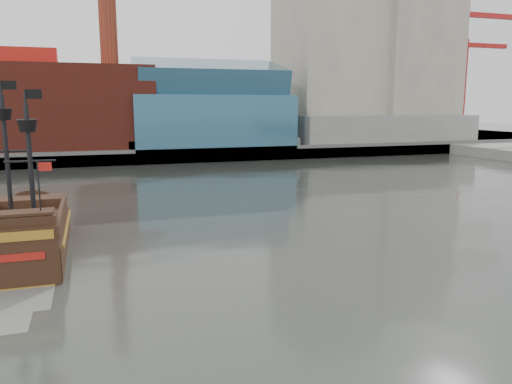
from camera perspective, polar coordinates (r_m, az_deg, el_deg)
name	(u,v)px	position (r m, az deg, el deg)	size (l,w,h in m)	color
ground	(317,283)	(29.90, 6.97, -10.32)	(400.00, 400.00, 0.00)	#292C27
promenade_far	(147,145)	(118.29, -12.40, 5.25)	(220.00, 60.00, 2.00)	slate
seawall	(165,156)	(89.09, -10.40, 4.02)	(220.00, 1.00, 2.60)	#4C4C49
skyline	(171,36)	(112.12, -9.69, 17.16)	(149.00, 45.00, 62.00)	brown
crane_a	(462,69)	(140.80, 22.48, 12.85)	(22.50, 4.00, 32.25)	slate
crane_b	(464,85)	(154.45, 22.70, 11.20)	(19.10, 4.00, 26.25)	slate
pirate_ship	(24,240)	(37.76, -25.03, -5.04)	(5.49, 17.12, 12.81)	black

